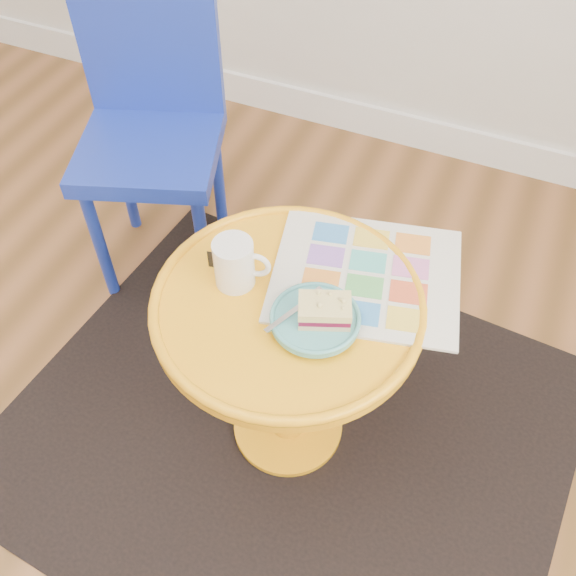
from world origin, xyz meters
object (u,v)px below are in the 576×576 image
at_px(newspaper, 366,275).
at_px(side_table, 288,344).
at_px(mug, 235,262).
at_px(chair, 151,119).
at_px(plate, 315,319).

bearing_deg(newspaper, side_table, -146.20).
distance_m(newspaper, mug, 0.26).
bearing_deg(chair, mug, -62.58).
relative_size(side_table, mug, 4.71).
distance_m(side_table, chair, 0.73).
bearing_deg(newspaper, mug, -166.24).
xyz_separation_m(newspaper, plate, (-0.05, -0.15, 0.01)).
relative_size(newspaper, mug, 3.27).
distance_m(chair, plate, 0.80).
relative_size(newspaper, plate, 2.20).
bearing_deg(chair, newspaper, -44.52).
bearing_deg(newspaper, chair, 142.29).
xyz_separation_m(side_table, plate, (0.07, -0.03, 0.16)).
xyz_separation_m(mug, plate, (0.18, -0.04, -0.04)).
bearing_deg(newspaper, plate, -119.74).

